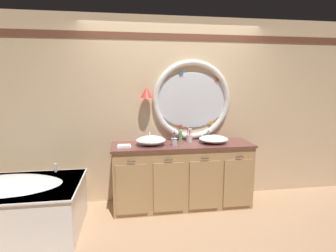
{
  "coord_description": "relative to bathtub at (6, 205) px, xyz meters",
  "views": [
    {
      "loc": [
        -0.64,
        -3.17,
        1.7
      ],
      "look_at": [
        -0.11,
        0.25,
        1.13
      ],
      "focal_mm": 28.32,
      "sensor_mm": 36.0,
      "label": 1
    }
  ],
  "objects": [
    {
      "name": "back_wall_assembly",
      "position": [
        2.04,
        0.73,
        0.97
      ],
      "size": [
        6.4,
        0.26,
        2.6
      ],
      "color": "#D6B78E",
      "rests_on": "ground_plane"
    },
    {
      "name": "faucet_set_left",
      "position": [
        1.67,
        0.61,
        0.59
      ],
      "size": [
        0.24,
        0.14,
        0.13
      ],
      "color": "silver",
      "rests_on": "vanity_counter"
    },
    {
      "name": "sink_basin_left",
      "position": [
        1.67,
        0.38,
        0.6
      ],
      "size": [
        0.4,
        0.4,
        0.13
      ],
      "color": "white",
      "rests_on": "vanity_counter"
    },
    {
      "name": "soap_dispenser",
      "position": [
        2.11,
        0.59,
        0.61
      ],
      "size": [
        0.05,
        0.06,
        0.16
      ],
      "color": "#6BAD66",
      "rests_on": "vanity_counter"
    },
    {
      "name": "faucet_set_right",
      "position": [
        2.53,
        0.61,
        0.59
      ],
      "size": [
        0.23,
        0.12,
        0.15
      ],
      "color": "silver",
      "rests_on": "vanity_counter"
    },
    {
      "name": "vanity_counter",
      "position": [
        2.1,
        0.41,
        0.1
      ],
      "size": [
        1.89,
        0.6,
        0.88
      ],
      "color": "tan",
      "rests_on": "ground_plane"
    },
    {
      "name": "sink_basin_right",
      "position": [
        2.53,
        0.38,
        0.59
      ],
      "size": [
        0.4,
        0.4,
        0.11
      ],
      "color": "white",
      "rests_on": "vanity_counter"
    },
    {
      "name": "folded_hand_towel",
      "position": [
        1.32,
        0.32,
        0.55
      ],
      "size": [
        0.17,
        0.13,
        0.03
      ],
      "color": "white",
      "rests_on": "vanity_counter"
    },
    {
      "name": "ground_plane",
      "position": [
        2.02,
        0.14,
        -0.35
      ],
      "size": [
        14.0,
        14.0,
        0.0
      ],
      "primitive_type": "plane",
      "color": "tan"
    },
    {
      "name": "bathtub",
      "position": [
        0.0,
        0.0,
        0.0
      ],
      "size": [
        1.64,
        0.99,
        0.68
      ],
      "color": "white",
      "rests_on": "ground_plane"
    },
    {
      "name": "toothbrush_holder_right",
      "position": [
        2.22,
        0.51,
        0.59
      ],
      "size": [
        0.09,
        0.09,
        0.22
      ],
      "color": "white",
      "rests_on": "vanity_counter"
    },
    {
      "name": "toothbrush_holder_left",
      "position": [
        1.97,
        0.31,
        0.6
      ],
      "size": [
        0.09,
        0.09,
        0.21
      ],
      "color": "silver",
      "rests_on": "vanity_counter"
    }
  ]
}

